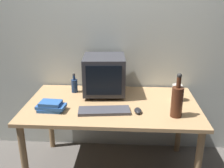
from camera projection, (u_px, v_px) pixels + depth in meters
back_wall at (115, 34)px, 2.51m from camera, size 4.00×0.08×2.50m
desk at (112, 111)px, 2.27m from camera, size 1.51×0.85×0.72m
crt_monitor at (104, 75)px, 2.38m from camera, size 0.41×0.41×0.37m
keyboard at (104, 111)px, 2.07m from camera, size 0.43×0.20×0.02m
computer_mouse at (138, 111)px, 2.06m from camera, size 0.07×0.11×0.04m
bottle_tall at (177, 101)px, 1.96m from camera, size 0.09×0.09×0.36m
bottle_short at (74, 85)px, 2.47m from camera, size 0.06×0.06×0.19m
book_stack at (51, 106)px, 2.09m from camera, size 0.24×0.15×0.08m
metal_canister at (177, 93)px, 2.27m from camera, size 0.09×0.09×0.15m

